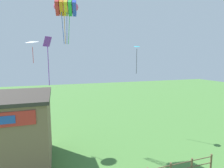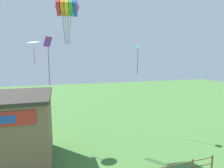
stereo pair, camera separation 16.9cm
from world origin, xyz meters
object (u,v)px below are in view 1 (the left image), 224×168
kite_white_delta (32,42)px  kite_cyan_delta (137,50)px  kite_rainbow_parafoil (66,7)px  kite_purple_streamer (48,53)px

kite_white_delta → kite_cyan_delta: (11.31, -0.81, -0.58)m
kite_rainbow_parafoil → kite_white_delta: 4.95m
kite_cyan_delta → kite_purple_streamer: (-9.68, -5.18, -0.74)m
kite_rainbow_parafoil → kite_cyan_delta: 8.90m
kite_cyan_delta → kite_purple_streamer: size_ratio=0.93×
kite_cyan_delta → kite_white_delta: bearing=175.9°
kite_rainbow_parafoil → kite_purple_streamer: (-1.79, -5.41, -4.85)m
kite_rainbow_parafoil → kite_cyan_delta: size_ratio=1.41×
kite_white_delta → kite_rainbow_parafoil: bearing=-9.8°
kite_white_delta → kite_purple_streamer: 6.35m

